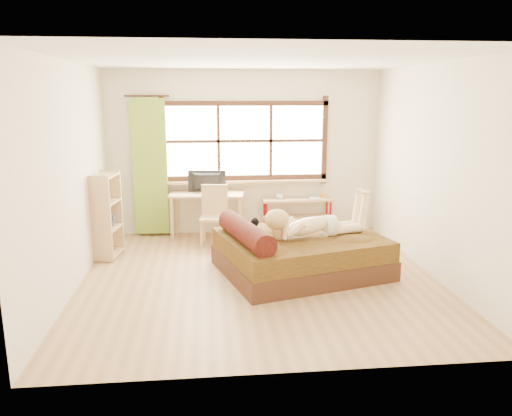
{
  "coord_description": "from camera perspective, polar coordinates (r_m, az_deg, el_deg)",
  "views": [
    {
      "loc": [
        -0.65,
        -6.02,
        2.31
      ],
      "look_at": [
        -0.02,
        0.2,
        0.88
      ],
      "focal_mm": 35.0,
      "sensor_mm": 36.0,
      "label": 1
    }
  ],
  "objects": [
    {
      "name": "curtain",
      "position": [
        8.28,
        -12.01,
        4.58
      ],
      "size": [
        0.55,
        0.1,
        2.2
      ],
      "primitive_type": "cube",
      "color": "olive",
      "rests_on": "wall_back"
    },
    {
      "name": "chair",
      "position": [
        7.81,
        -4.79,
        -0.41
      ],
      "size": [
        0.46,
        0.46,
        0.93
      ],
      "rotation": [
        0.0,
        0.0,
        -0.11
      ],
      "color": "tan",
      "rests_on": "floor"
    },
    {
      "name": "wall_back",
      "position": [
        8.35,
        -1.29,
        6.31
      ],
      "size": [
        4.5,
        0.0,
        4.5
      ],
      "primitive_type": "plane",
      "rotation": [
        1.57,
        0.0,
        0.0
      ],
      "color": "silver",
      "rests_on": "floor"
    },
    {
      "name": "book",
      "position": [
        8.44,
        6.1,
        1.18
      ],
      "size": [
        0.18,
        0.25,
        0.02
      ],
      "primitive_type": "imported",
      "rotation": [
        0.0,
        0.0,
        0.02
      ],
      "color": "gray",
      "rests_on": "pipe_shelf"
    },
    {
      "name": "kitten",
      "position": [
        6.54,
        -1.15,
        -2.05
      ],
      "size": [
        0.32,
        0.2,
        0.24
      ],
      "primitive_type": null,
      "rotation": [
        0.0,
        0.0,
        0.27
      ],
      "color": "black",
      "rests_on": "bed"
    },
    {
      "name": "window",
      "position": [
        8.3,
        -1.28,
        7.38
      ],
      "size": [
        2.8,
        0.16,
        1.46
      ],
      "color": "#FFEDBF",
      "rests_on": "wall_back"
    },
    {
      "name": "monitor",
      "position": [
        8.14,
        -5.67,
        2.99
      ],
      "size": [
        0.62,
        0.15,
        0.35
      ],
      "primitive_type": "imported",
      "rotation": [
        0.0,
        0.0,
        3.03
      ],
      "color": "black",
      "rests_on": "desk"
    },
    {
      "name": "cup",
      "position": [
        8.35,
        2.74,
        1.35
      ],
      "size": [
        0.12,
        0.12,
        0.09
      ],
      "primitive_type": "imported",
      "rotation": [
        0.0,
        0.0,
        0.02
      ],
      "color": "gray",
      "rests_on": "pipe_shelf"
    },
    {
      "name": "wall_front",
      "position": [
        3.94,
        3.86,
        -1.25
      ],
      "size": [
        4.5,
        0.0,
        4.5
      ],
      "primitive_type": "plane",
      "rotation": [
        -1.57,
        0.0,
        0.0
      ],
      "color": "silver",
      "rests_on": "floor"
    },
    {
      "name": "bed",
      "position": [
        6.62,
        4.77,
        -5.07
      ],
      "size": [
        2.36,
        2.08,
        0.76
      ],
      "rotation": [
        0.0,
        0.0,
        0.27
      ],
      "color": "black",
      "rests_on": "floor"
    },
    {
      "name": "desk",
      "position": [
        8.14,
        -5.63,
        1.02
      ],
      "size": [
        1.24,
        0.67,
        0.74
      ],
      "rotation": [
        0.0,
        0.0,
        -0.11
      ],
      "color": "tan",
      "rests_on": "floor"
    },
    {
      "name": "ceiling",
      "position": [
        6.06,
        0.39,
        16.6
      ],
      "size": [
        4.5,
        4.5,
        0.0
      ],
      "primitive_type": "plane",
      "rotation": [
        3.14,
        0.0,
        0.0
      ],
      "color": "white",
      "rests_on": "wall_back"
    },
    {
      "name": "wall_right",
      "position": [
        6.75,
        19.78,
        3.96
      ],
      "size": [
        0.0,
        4.5,
        4.5
      ],
      "primitive_type": "plane",
      "rotation": [
        1.57,
        0.0,
        -1.57
      ],
      "color": "silver",
      "rests_on": "floor"
    },
    {
      "name": "woman",
      "position": [
        6.48,
        6.64,
        -0.64
      ],
      "size": [
        1.46,
        0.76,
        0.6
      ],
      "primitive_type": null,
      "rotation": [
        0.0,
        0.0,
        0.27
      ],
      "color": "beige",
      "rests_on": "bed"
    },
    {
      "name": "pipe_shelf",
      "position": [
        8.44,
        4.82,
        0.04
      ],
      "size": [
        1.19,
        0.32,
        0.67
      ],
      "rotation": [
        0.0,
        0.0,
        0.02
      ],
      "color": "tan",
      "rests_on": "floor"
    },
    {
      "name": "bookshelf",
      "position": [
        7.43,
        -16.72,
        -0.78
      ],
      "size": [
        0.38,
        0.57,
        1.22
      ],
      "rotation": [
        0.0,
        0.0,
        -0.15
      ],
      "color": "tan",
      "rests_on": "floor"
    },
    {
      "name": "floor",
      "position": [
        6.48,
        0.35,
        -7.99
      ],
      "size": [
        4.5,
        4.5,
        0.0
      ],
      "primitive_type": "plane",
      "color": "#9E754C",
      "rests_on": "ground"
    },
    {
      "name": "wall_left",
      "position": [
        6.3,
        -20.47,
        3.32
      ],
      "size": [
        0.0,
        4.5,
        4.5
      ],
      "primitive_type": "plane",
      "rotation": [
        1.57,
        0.0,
        1.57
      ],
      "color": "silver",
      "rests_on": "floor"
    }
  ]
}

